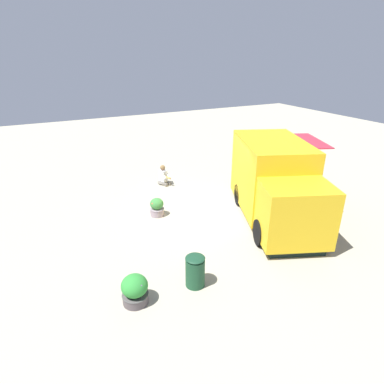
{
  "coord_description": "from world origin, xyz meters",
  "views": [
    {
      "loc": [
        -9.0,
        5.52,
        5.31
      ],
      "look_at": [
        -0.74,
        1.38,
        1.3
      ],
      "focal_mm": 30.27,
      "sensor_mm": 36.0,
      "label": 1
    }
  ],
  "objects": [
    {
      "name": "trash_bin",
      "position": [
        -3.27,
        2.56,
        0.42
      ],
      "size": [
        0.49,
        0.49,
        0.84
      ],
      "color": "#1C4A2D",
      "rests_on": "ground_plane"
    },
    {
      "name": "planter_flowering_near",
      "position": [
        0.64,
        2.06,
        0.32
      ],
      "size": [
        0.51,
        0.51,
        0.65
      ],
      "color": "gray",
      "rests_on": "ground_plane"
    },
    {
      "name": "ground_plane",
      "position": [
        0.0,
        0.0,
        0.0
      ],
      "size": [
        40.0,
        40.0,
        0.0
      ],
      "primitive_type": "plane",
      "color": "#ADA68E"
    },
    {
      "name": "planter_flowering_far",
      "position": [
        -3.2,
        4.06,
        0.36
      ],
      "size": [
        0.62,
        0.62,
        0.73
      ],
      "color": "#554B4E",
      "rests_on": "ground_plane"
    },
    {
      "name": "food_truck",
      "position": [
        -1.29,
        -1.46,
        1.23
      ],
      "size": [
        5.18,
        3.93,
        2.6
      ],
      "color": "yellow",
      "rests_on": "ground_plane"
    },
    {
      "name": "person_customer",
      "position": [
        3.29,
        0.74,
        0.33
      ],
      "size": [
        0.79,
        0.57,
        0.86
      ],
      "color": "#6E675C",
      "rests_on": "ground_plane"
    }
  ]
}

